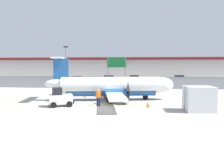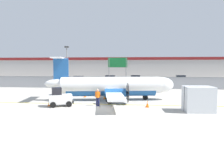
{
  "view_description": "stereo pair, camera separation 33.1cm",
  "coord_description": "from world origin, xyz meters",
  "px_view_note": "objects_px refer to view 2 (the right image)",
  "views": [
    {
      "loc": [
        2.99,
        -20.19,
        3.99
      ],
      "look_at": [
        0.58,
        5.91,
        1.8
      ],
      "focal_mm": 35.0,
      "sensor_mm": 36.0,
      "label": 1
    },
    {
      "loc": [
        3.32,
        -20.16,
        3.99
      ],
      "look_at": [
        0.58,
        5.91,
        1.8
      ],
      "focal_mm": 35.0,
      "sensor_mm": 36.0,
      "label": 2
    }
  ],
  "objects_px": {
    "commuter_airplane": "(113,86)",
    "traffic_cone_near_left": "(105,96)",
    "traffic_cone_near_right": "(147,104)",
    "parked_car_1": "(78,79)",
    "traffic_cone_far_left": "(85,95)",
    "baggage_tug": "(60,98)",
    "cargo_container": "(198,99)",
    "parked_car_2": "(110,79)",
    "highway_sign": "(118,65)",
    "ground_crew_worker": "(98,97)",
    "parked_car_0": "(57,80)",
    "parked_car_4": "(155,81)",
    "parked_car_3": "(136,78)",
    "apron_light_pole": "(67,64)",
    "traffic_cone_far_right": "(49,103)",
    "parked_car_5": "(180,78)"
  },
  "relations": [
    {
      "from": "traffic_cone_near_left",
      "to": "traffic_cone_near_right",
      "type": "xyz_separation_m",
      "value": [
        4.83,
        -4.67,
        0.0
      ]
    },
    {
      "from": "traffic_cone_near_right",
      "to": "parked_car_0",
      "type": "relative_size",
      "value": 0.15
    },
    {
      "from": "traffic_cone_far_right",
      "to": "parked_car_3",
      "type": "relative_size",
      "value": 0.15
    },
    {
      "from": "cargo_container",
      "to": "parked_car_2",
      "type": "xyz_separation_m",
      "value": [
        -11.6,
        33.16,
        -0.21
      ]
    },
    {
      "from": "parked_car_1",
      "to": "parked_car_2",
      "type": "bearing_deg",
      "value": -152.48
    },
    {
      "from": "traffic_cone_near_left",
      "to": "traffic_cone_far_right",
      "type": "xyz_separation_m",
      "value": [
        -4.85,
        -5.07,
        0.0
      ]
    },
    {
      "from": "apron_light_pole",
      "to": "parked_car_4",
      "type": "bearing_deg",
      "value": 30.33
    },
    {
      "from": "commuter_airplane",
      "to": "apron_light_pole",
      "type": "bearing_deg",
      "value": 120.3
    },
    {
      "from": "traffic_cone_near_left",
      "to": "traffic_cone_near_right",
      "type": "relative_size",
      "value": 1.0
    },
    {
      "from": "traffic_cone_far_right",
      "to": "parked_car_4",
      "type": "bearing_deg",
      "value": 62.8
    },
    {
      "from": "commuter_airplane",
      "to": "traffic_cone_near_left",
      "type": "relative_size",
      "value": 25.08
    },
    {
      "from": "traffic_cone_near_left",
      "to": "traffic_cone_near_right",
      "type": "height_order",
      "value": "same"
    },
    {
      "from": "cargo_container",
      "to": "traffic_cone_far_left",
      "type": "xyz_separation_m",
      "value": [
        -11.86,
        7.64,
        -0.79
      ]
    },
    {
      "from": "traffic_cone_near_right",
      "to": "parked_car_1",
      "type": "relative_size",
      "value": 0.15
    },
    {
      "from": "traffic_cone_near_left",
      "to": "apron_light_pole",
      "type": "distance_m",
      "value": 13.57
    },
    {
      "from": "traffic_cone_far_left",
      "to": "highway_sign",
      "type": "relative_size",
      "value": 0.12
    },
    {
      "from": "parked_car_2",
      "to": "ground_crew_worker",
      "type": "bearing_deg",
      "value": 98.97
    },
    {
      "from": "parked_car_5",
      "to": "apron_light_pole",
      "type": "xyz_separation_m",
      "value": [
        -22.5,
        -18.7,
        3.41
      ]
    },
    {
      "from": "ground_crew_worker",
      "to": "parked_car_5",
      "type": "bearing_deg",
      "value": 172.47
    },
    {
      "from": "baggage_tug",
      "to": "apron_light_pole",
      "type": "bearing_deg",
      "value": 81.63
    },
    {
      "from": "traffic_cone_far_left",
      "to": "parked_car_5",
      "type": "xyz_separation_m",
      "value": [
        17.39,
        27.6,
        0.58
      ]
    },
    {
      "from": "traffic_cone_near_left",
      "to": "parked_car_0",
      "type": "relative_size",
      "value": 0.15
    },
    {
      "from": "traffic_cone_near_right",
      "to": "apron_light_pole",
      "type": "relative_size",
      "value": 0.09
    },
    {
      "from": "baggage_tug",
      "to": "traffic_cone_near_left",
      "type": "bearing_deg",
      "value": 30.59
    },
    {
      "from": "commuter_airplane",
      "to": "ground_crew_worker",
      "type": "xyz_separation_m",
      "value": [
        -1.17,
        -3.99,
        -0.65
      ]
    },
    {
      "from": "traffic_cone_far_right",
      "to": "parked_car_2",
      "type": "height_order",
      "value": "parked_car_2"
    },
    {
      "from": "ground_crew_worker",
      "to": "traffic_cone_near_right",
      "type": "relative_size",
      "value": 2.66
    },
    {
      "from": "cargo_container",
      "to": "parked_car_4",
      "type": "distance_m",
      "value": 25.72
    },
    {
      "from": "traffic_cone_far_left",
      "to": "parked_car_1",
      "type": "height_order",
      "value": "parked_car_1"
    },
    {
      "from": "ground_crew_worker",
      "to": "parked_car_0",
      "type": "xyz_separation_m",
      "value": [
        -13.82,
        26.32,
        -0.06
      ]
    },
    {
      "from": "traffic_cone_far_left",
      "to": "highway_sign",
      "type": "height_order",
      "value": "highway_sign"
    },
    {
      "from": "baggage_tug",
      "to": "traffic_cone_near_right",
      "type": "xyz_separation_m",
      "value": [
        8.56,
        0.45,
        -0.54
      ]
    },
    {
      "from": "traffic_cone_near_left",
      "to": "parked_car_3",
      "type": "distance_m",
      "value": 28.34
    },
    {
      "from": "traffic_cone_far_right",
      "to": "parked_car_4",
      "type": "height_order",
      "value": "parked_car_4"
    },
    {
      "from": "commuter_airplane",
      "to": "parked_car_5",
      "type": "xyz_separation_m",
      "value": [
        13.52,
        29.65,
        -0.71
      ]
    },
    {
      "from": "parked_car_1",
      "to": "traffic_cone_near_right",
      "type": "bearing_deg",
      "value": 113.36
    },
    {
      "from": "highway_sign",
      "to": "baggage_tug",
      "type": "bearing_deg",
      "value": -101.66
    },
    {
      "from": "commuter_airplane",
      "to": "baggage_tug",
      "type": "height_order",
      "value": "commuter_airplane"
    },
    {
      "from": "ground_crew_worker",
      "to": "traffic_cone_near_left",
      "type": "distance_m",
      "value": 4.67
    },
    {
      "from": "ground_crew_worker",
      "to": "parked_car_0",
      "type": "bearing_deg",
      "value": -136.24
    },
    {
      "from": "parked_car_2",
      "to": "cargo_container",
      "type": "bearing_deg",
      "value": 113.83
    },
    {
      "from": "parked_car_1",
      "to": "highway_sign",
      "type": "xyz_separation_m",
      "value": [
        9.66,
        -7.99,
        3.24
      ]
    },
    {
      "from": "ground_crew_worker",
      "to": "parked_car_3",
      "type": "bearing_deg",
      "value": -170.8
    },
    {
      "from": "commuter_airplane",
      "to": "parked_car_2",
      "type": "xyz_separation_m",
      "value": [
        -3.6,
        27.57,
        -0.71
      ]
    },
    {
      "from": "parked_car_4",
      "to": "parked_car_3",
      "type": "bearing_deg",
      "value": 114.33
    },
    {
      "from": "cargo_container",
      "to": "highway_sign",
      "type": "xyz_separation_m",
      "value": [
        -8.74,
        21.03,
        3.04
      ]
    },
    {
      "from": "traffic_cone_far_right",
      "to": "parked_car_0",
      "type": "xyz_separation_m",
      "value": [
        -9.02,
        26.77,
        0.58
      ]
    },
    {
      "from": "apron_light_pole",
      "to": "ground_crew_worker",
      "type": "bearing_deg",
      "value": -62.39
    },
    {
      "from": "parked_car_0",
      "to": "parked_car_2",
      "type": "relative_size",
      "value": 0.98
    },
    {
      "from": "parked_car_4",
      "to": "apron_light_pole",
      "type": "relative_size",
      "value": 0.58
    }
  ]
}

